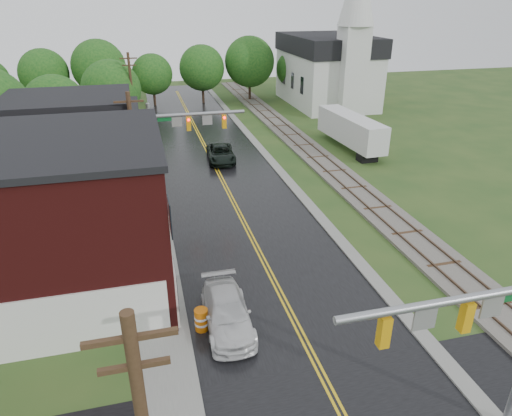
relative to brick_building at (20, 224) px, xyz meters
name	(u,v)px	position (x,y,z in m)	size (l,w,h in m)	color
main_road	(219,175)	(12.48, 15.00, -4.15)	(10.00, 90.00, 0.02)	black
curb_right	(264,153)	(17.88, 20.00, -4.15)	(0.80, 70.00, 0.12)	gray
sidewalk_left	(150,205)	(6.28, 10.00, -4.15)	(2.40, 50.00, 0.12)	gray
brick_building	(20,224)	(0.00, 0.00, 0.00)	(14.30, 10.30, 8.30)	#4B1110
yellow_house	(77,166)	(1.48, 11.00, -0.95)	(8.00, 7.00, 6.40)	tan
darkred_building	(100,143)	(2.48, 20.00, -1.95)	(7.00, 6.00, 4.40)	#3F0F0C
church	(330,63)	(32.48, 38.74, 1.68)	(10.40, 18.40, 20.00)	silver
railroad	(307,148)	(22.48, 20.00, -4.05)	(3.20, 80.00, 0.30)	#59544C
traffic_signal_near	(484,327)	(15.96, -13.00, 0.82)	(7.34, 0.30, 7.20)	gray
traffic_signal_far	(179,131)	(9.01, 12.00, 0.82)	(7.34, 0.43, 7.20)	gray
utility_pole_b	(135,159)	(5.68, 7.00, 0.57)	(1.80, 0.28, 9.00)	#382616
utility_pole_c	(132,94)	(5.68, 29.00, 0.57)	(1.80, 0.28, 9.00)	#382616
tree_left_c	(57,108)	(-1.36, 24.90, 0.36)	(6.00, 6.00, 7.65)	black
tree_left_e	(113,91)	(3.64, 30.90, 0.66)	(6.40, 6.40, 8.16)	black
suv_dark	(221,154)	(13.28, 18.60, -3.41)	(2.45, 5.32, 1.48)	black
pickup_white	(227,313)	(9.28, -5.00, -3.40)	(2.10, 5.17, 1.50)	silver
semi_trailer	(351,129)	(26.73, 19.03, -2.07)	(2.93, 10.69, 3.44)	black
construction_barrel	(201,320)	(8.07, -5.00, -3.58)	(0.64, 0.64, 1.14)	#CA5F08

